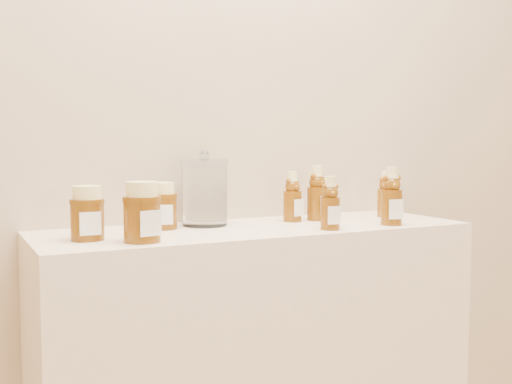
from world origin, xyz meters
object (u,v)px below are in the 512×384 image
bear_bottle_back_left (292,193)px  glass_canister (205,189)px  honey_jar_left (87,213)px  bear_bottle_front_left (330,199)px

bear_bottle_back_left → glass_canister: (-0.27, 0.03, 0.02)m
honey_jar_left → glass_canister: bearing=21.0°
glass_canister → bear_bottle_front_left: bearing=-39.7°
glass_canister → bear_bottle_back_left: bearing=-5.9°
honey_jar_left → bear_bottle_back_left: bearing=10.5°
bear_bottle_back_left → bear_bottle_front_left: bear_bottle_back_left is taller
bear_bottle_front_left → glass_canister: 0.35m
bear_bottle_back_left → glass_canister: size_ratio=0.82×
bear_bottle_back_left → bear_bottle_front_left: bearing=-103.3°
bear_bottle_back_left → bear_bottle_front_left: 0.20m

